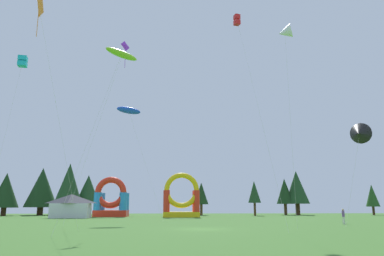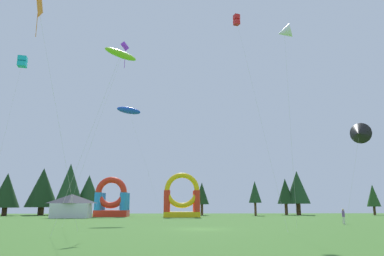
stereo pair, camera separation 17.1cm
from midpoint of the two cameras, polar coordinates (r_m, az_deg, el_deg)
name	(u,v)px [view 2 (the right image)]	position (r m, az deg, el deg)	size (l,w,h in m)	color
ground_plane	(200,229)	(32.72, 1.37, -15.39)	(120.00, 120.00, 0.00)	#3D6B28
kite_black_delta	(359,133)	(39.64, 24.63, -0.75)	(3.10, 2.97, 10.09)	black
kite_lime_parafoil	(121,54)	(30.19, -10.83, 11.15)	(5.04, 3.85, 14.25)	#8CD826
kite_cyan_box	(22,62)	(38.75, -24.68, 9.28)	(1.67, 7.12, 15.81)	#19B7CC
kite_red_box	(237,21)	(39.81, 7.07, 16.18)	(2.55, 7.02, 21.33)	red
kite_purple_diamond	(125,49)	(39.37, -10.23, 12.01)	(5.52, 0.87, 18.54)	purple
kite_blue_parafoil	(129,111)	(50.43, -9.68, 2.68)	(6.61, 1.40, 15.34)	blue
kite_orange_diamond	(37,8)	(31.99, -22.72, 16.74)	(3.43, 4.41, 17.59)	orange
kite_white_delta	(284,32)	(35.68, 14.25, 14.19)	(1.88, 3.45, 18.21)	white
person_left_edge	(343,215)	(43.70, 22.51, -12.35)	(0.40, 0.40, 1.64)	silver
inflatable_blue_arch	(182,200)	(64.00, -1.51, -11.15)	(6.14, 3.83, 7.44)	yellow
inflatable_yellow_castle	(112,202)	(68.29, -12.25, -11.20)	(5.77, 4.77, 6.94)	red
festival_tent	(71,206)	(62.79, -18.11, -11.42)	(5.91, 3.13, 3.73)	silver
tree_row_1	(6,190)	(81.42, -26.75, -8.61)	(5.24, 5.24, 8.22)	#4C331E
tree_row_2	(43,188)	(82.88, -22.07, -8.55)	(6.60, 6.60, 9.58)	#4C331E
tree_row_3	(70,183)	(76.70, -18.34, -8.06)	(5.03, 5.03, 10.09)	#4C331E
tree_row_4	(89,189)	(78.07, -15.64, -9.12)	(4.63, 4.63, 7.99)	#4C331E
tree_row_5	(202,194)	(76.37, 1.60, -10.12)	(2.89, 2.89, 6.58)	#4C331E
tree_row_6	(255,192)	(74.63, 9.78, -9.76)	(2.49, 2.49, 6.70)	#4C331E
tree_row_7	(285,191)	(81.21, 14.32, -9.49)	(3.52, 3.52, 7.53)	#4C331E
tree_row_8	(297,187)	(82.16, 16.05, -8.84)	(5.07, 5.07, 9.15)	#4C331E
tree_row_9	(373,196)	(86.58, 26.29, -9.37)	(2.75, 2.75, 6.26)	#4C331E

